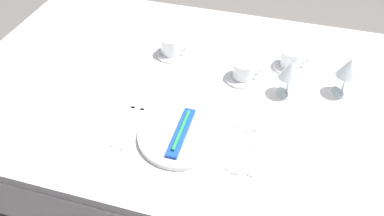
{
  "coord_description": "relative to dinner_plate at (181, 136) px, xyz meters",
  "views": [
    {
      "loc": [
        0.25,
        -1.07,
        1.64
      ],
      "look_at": [
        -0.02,
        -0.14,
        0.76
      ],
      "focal_mm": 37.03,
      "sensor_mm": 36.0,
      "label": 1
    }
  ],
  "objects": [
    {
      "name": "ground_plane",
      "position": [
        0.02,
        0.26,
        -0.75
      ],
      "size": [
        6.0,
        6.0,
        0.0
      ],
      "primitive_type": "plane",
      "color": "slate"
    },
    {
      "name": "dining_table",
      "position": [
        0.02,
        0.26,
        -0.09
      ],
      "size": [
        1.8,
        1.11,
        0.74
      ],
      "color": "white",
      "rests_on": "ground"
    },
    {
      "name": "dinner_plate",
      "position": [
        0.0,
        0.0,
        0.0
      ],
      "size": [
        0.27,
        0.27,
        0.02
      ],
      "primitive_type": "cylinder",
      "color": "white",
      "rests_on": "dining_table"
    },
    {
      "name": "toothbrush_package",
      "position": [
        0.0,
        0.0,
        0.02
      ],
      "size": [
        0.04,
        0.21,
        0.02
      ],
      "color": "blue",
      "rests_on": "dinner_plate"
    },
    {
      "name": "fork_outer",
      "position": [
        -0.16,
        0.02,
        -0.01
      ],
      "size": [
        0.02,
        0.22,
        0.0
      ],
      "color": "beige",
      "rests_on": "dining_table"
    },
    {
      "name": "fork_inner",
      "position": [
        -0.2,
        0.02,
        -0.01
      ],
      "size": [
        0.02,
        0.22,
        0.0
      ],
      "color": "beige",
      "rests_on": "dining_table"
    },
    {
      "name": "spoon_soup",
      "position": [
        0.16,
        0.04,
        -0.01
      ],
      "size": [
        0.03,
        0.21,
        0.01
      ],
      "color": "beige",
      "rests_on": "dining_table"
    },
    {
      "name": "spoon_dessert",
      "position": [
        0.19,
        0.04,
        -0.01
      ],
      "size": [
        0.03,
        0.21,
        0.01
      ],
      "color": "beige",
      "rests_on": "dining_table"
    },
    {
      "name": "spoon_tea",
      "position": [
        0.23,
        0.04,
        -0.01
      ],
      "size": [
        0.03,
        0.22,
        0.01
      ],
      "color": "beige",
      "rests_on": "dining_table"
    },
    {
      "name": "saucer_left",
      "position": [
        0.13,
        0.35,
        -0.0
      ],
      "size": [
        0.13,
        0.13,
        0.01
      ],
      "primitive_type": "cylinder",
      "color": "white",
      "rests_on": "dining_table"
    },
    {
      "name": "coffee_cup_left",
      "position": [
        0.13,
        0.35,
        0.03
      ],
      "size": [
        0.1,
        0.08,
        0.06
      ],
      "color": "white",
      "rests_on": "saucer_left"
    },
    {
      "name": "saucer_right",
      "position": [
        0.29,
        0.47,
        -0.0
      ],
      "size": [
        0.13,
        0.13,
        0.01
      ],
      "primitive_type": "cylinder",
      "color": "white",
      "rests_on": "dining_table"
    },
    {
      "name": "coffee_cup_right",
      "position": [
        0.29,
        0.47,
        0.03
      ],
      "size": [
        0.1,
        0.08,
        0.06
      ],
      "color": "white",
      "rests_on": "saucer_right"
    },
    {
      "name": "saucer_far",
      "position": [
        -0.17,
        0.42,
        -0.0
      ],
      "size": [
        0.12,
        0.12,
        0.01
      ],
      "primitive_type": "cylinder",
      "color": "white",
      "rests_on": "dining_table"
    },
    {
      "name": "coffee_cup_far",
      "position": [
        -0.17,
        0.42,
        0.04
      ],
      "size": [
        0.1,
        0.08,
        0.07
      ],
      "color": "white",
      "rests_on": "saucer_far"
    },
    {
      "name": "wine_glass_centre",
      "position": [
        0.29,
        0.31,
        0.09
      ],
      "size": [
        0.08,
        0.08,
        0.13
      ],
      "color": "silver",
      "rests_on": "dining_table"
    },
    {
      "name": "wine_glass_left",
      "position": [
        0.48,
        0.36,
        0.09
      ],
      "size": [
        0.08,
        0.08,
        0.15
      ],
      "color": "silver",
      "rests_on": "dining_table"
    }
  ]
}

